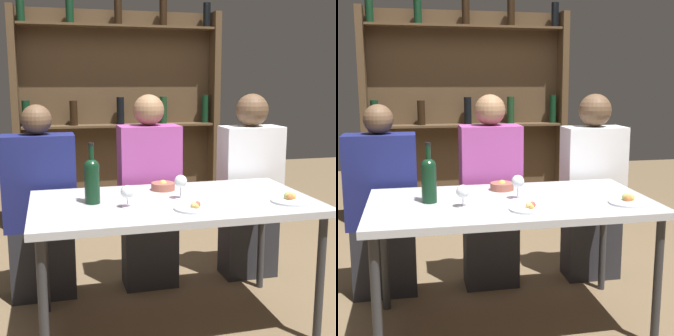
% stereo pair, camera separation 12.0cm
% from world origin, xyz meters
% --- Properties ---
extents(ground_plane, '(10.00, 10.00, 0.00)m').
position_xyz_m(ground_plane, '(0.00, 0.00, 0.00)').
color(ground_plane, brown).
extents(dining_table, '(1.49, 0.81, 0.72)m').
position_xyz_m(dining_table, '(0.00, 0.00, 0.67)').
color(dining_table, '#B7BABF').
rests_on(dining_table, ground_plane).
extents(wine_rack_wall, '(1.86, 0.21, 2.08)m').
position_xyz_m(wine_rack_wall, '(0.00, 1.95, 1.06)').
color(wine_rack_wall, '#4C3823').
rests_on(wine_rack_wall, ground_plane).
extents(wine_bottle, '(0.08, 0.08, 0.31)m').
position_xyz_m(wine_bottle, '(-0.42, 0.03, 0.85)').
color(wine_bottle, black).
rests_on(wine_bottle, dining_table).
extents(wine_glass_0, '(0.07, 0.07, 0.13)m').
position_xyz_m(wine_glass_0, '(0.04, 0.01, 0.81)').
color(wine_glass_0, silver).
rests_on(wine_glass_0, dining_table).
extents(wine_glass_1, '(0.07, 0.07, 0.11)m').
position_xyz_m(wine_glass_1, '(-0.26, -0.09, 0.80)').
color(wine_glass_1, silver).
rests_on(wine_glass_1, dining_table).
extents(food_plate_0, '(0.21, 0.21, 0.05)m').
position_xyz_m(food_plate_0, '(0.58, -0.19, 0.74)').
color(food_plate_0, silver).
rests_on(food_plate_0, dining_table).
extents(food_plate_1, '(0.20, 0.20, 0.04)m').
position_xyz_m(food_plate_1, '(0.05, -0.21, 0.73)').
color(food_plate_1, silver).
rests_on(food_plate_1, dining_table).
extents(snack_bowl, '(0.14, 0.14, 0.06)m').
position_xyz_m(snack_bowl, '(-0.00, 0.24, 0.75)').
color(snack_bowl, '#995142').
rests_on(snack_bowl, dining_table).
extents(seated_person_left, '(0.43, 0.22, 1.21)m').
position_xyz_m(seated_person_left, '(-0.70, 0.57, 0.56)').
color(seated_person_left, '#26262B').
rests_on(seated_person_left, ground_plane).
extents(seated_person_center, '(0.39, 0.22, 1.26)m').
position_xyz_m(seated_person_center, '(-0.01, 0.57, 0.60)').
color(seated_person_center, '#26262B').
rests_on(seated_person_center, ground_plane).
extents(seated_person_right, '(0.41, 0.22, 1.26)m').
position_xyz_m(seated_person_right, '(0.69, 0.57, 0.60)').
color(seated_person_right, '#26262B').
rests_on(seated_person_right, ground_plane).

